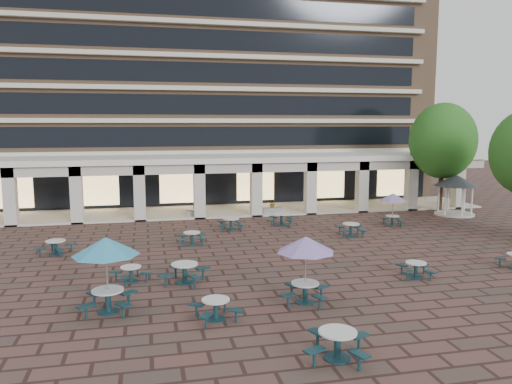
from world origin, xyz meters
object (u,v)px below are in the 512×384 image
at_px(picnic_table_2, 338,342).
at_px(planter_right, 272,209).
at_px(planter_left, 196,210).
at_px(gazebo, 456,185).
at_px(picnic_table_0, 185,271).
at_px(picnic_table_1, 216,307).

xyz_separation_m(picnic_table_2, planter_right, (4.02, 23.37, -0.09)).
distance_m(planter_left, planter_right, 5.78).
bearing_deg(gazebo, picnic_table_0, -150.40).
distance_m(picnic_table_0, picnic_table_2, 8.89).
bearing_deg(picnic_table_1, gazebo, 27.09).
xyz_separation_m(picnic_table_1, planter_left, (1.30, 19.66, 0.07)).
bearing_deg(planter_left, gazebo, -9.69).
bearing_deg(planter_right, gazebo, -13.73).
relative_size(picnic_table_2, planter_right, 1.55).
relative_size(planter_left, planter_right, 1.00).
xyz_separation_m(picnic_table_0, picnic_table_2, (3.81, -8.04, -0.01)).
height_order(picnic_table_0, planter_right, planter_right).
relative_size(picnic_table_0, planter_right, 1.57).
bearing_deg(picnic_table_0, gazebo, 51.91).
bearing_deg(gazebo, picnic_table_1, -141.34).
bearing_deg(picnic_table_1, picnic_table_0, 88.24).
bearing_deg(picnic_table_2, gazebo, 72.70).
distance_m(picnic_table_2, gazebo, 26.65).
distance_m(gazebo, planter_left, 19.53).
bearing_deg(picnic_table_2, planter_left, 117.92).
bearing_deg(picnic_table_0, picnic_table_2, -42.36).
height_order(picnic_table_0, gazebo, gazebo).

